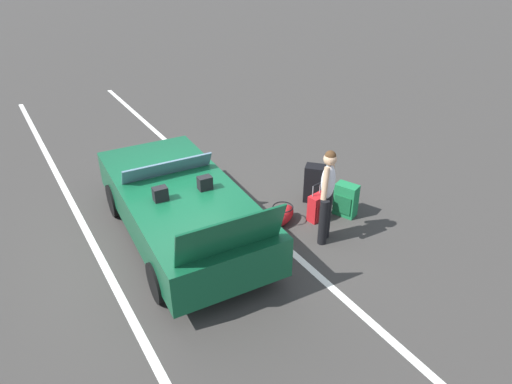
# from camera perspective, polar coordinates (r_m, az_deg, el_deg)

# --- Properties ---
(ground_plane) EXTENTS (80.00, 80.00, 0.00)m
(ground_plane) POSITION_cam_1_polar(r_m,az_deg,el_deg) (7.94, -9.03, -5.52)
(ground_plane) COLOR #383533
(lot_line_near) EXTENTS (18.00, 0.12, 0.01)m
(lot_line_near) POSITION_cam_1_polar(r_m,az_deg,el_deg) (8.42, -0.83, -2.86)
(lot_line_near) COLOR silver
(lot_line_near) RESTS_ON ground_plane
(lot_line_mid) EXTENTS (18.00, 0.12, 0.01)m
(lot_line_mid) POSITION_cam_1_polar(r_m,az_deg,el_deg) (7.66, -18.61, -8.45)
(lot_line_mid) COLOR silver
(lot_line_mid) RESTS_ON ground_plane
(convertible_car) EXTENTS (4.23, 2.02, 1.53)m
(convertible_car) POSITION_cam_1_polar(r_m,az_deg,el_deg) (7.78, -9.89, -1.21)
(convertible_car) COLOR #0F4C2D
(convertible_car) RESTS_ON ground_plane
(suitcase_large_black) EXTENTS (0.54, 0.53, 0.74)m
(suitcase_large_black) POSITION_cam_1_polar(r_m,az_deg,el_deg) (8.76, 7.67, 1.03)
(suitcase_large_black) COLOR black
(suitcase_large_black) RESTS_ON ground_plane
(suitcase_medium_bright) EXTENTS (0.46, 0.38, 0.62)m
(suitcase_medium_bright) POSITION_cam_1_polar(r_m,az_deg,el_deg) (8.43, 11.18, -0.99)
(suitcase_medium_bright) COLOR #19723F
(suitcase_medium_bright) RESTS_ON ground_plane
(suitcase_small_carryon) EXTENTS (0.27, 0.37, 0.71)m
(suitcase_small_carryon) POSITION_cam_1_polar(r_m,az_deg,el_deg) (8.23, 7.73, -1.95)
(suitcase_small_carryon) COLOR red
(suitcase_small_carryon) RESTS_ON ground_plane
(duffel_bag) EXTENTS (0.57, 0.71, 0.34)m
(duffel_bag) POSITION_cam_1_polar(r_m,az_deg,el_deg) (8.13, 3.35, -2.92)
(duffel_bag) COLOR red
(duffel_bag) RESTS_ON ground_plane
(traveler_person) EXTENTS (0.43, 0.54, 1.65)m
(traveler_person) POSITION_cam_1_polar(r_m,az_deg,el_deg) (7.36, 8.91, 0.01)
(traveler_person) COLOR black
(traveler_person) RESTS_ON ground_plane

